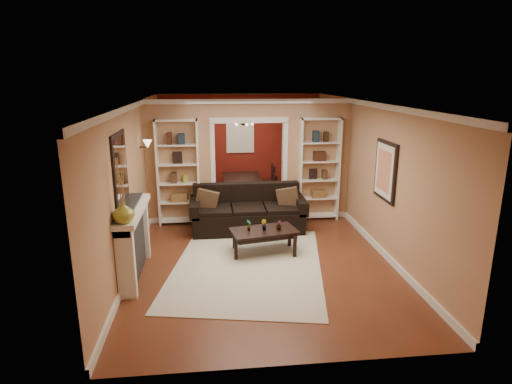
{
  "coord_description": "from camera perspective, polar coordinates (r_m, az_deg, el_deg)",
  "views": [
    {
      "loc": [
        -0.85,
        -8.09,
        3.16
      ],
      "look_at": [
        -0.06,
        -0.8,
        1.17
      ],
      "focal_mm": 30.0,
      "sensor_mm": 36.0,
      "label": 1
    }
  ],
  "objects": [
    {
      "name": "fireplace",
      "position": [
        7.19,
        -15.79,
        -6.49
      ],
      "size": [
        0.32,
        1.7,
        1.16
      ],
      "primitive_type": "cube",
      "color": "white",
      "rests_on": "floor"
    },
    {
      "name": "bookshelf_left",
      "position": [
        9.37,
        -10.33,
        2.52
      ],
      "size": [
        0.9,
        0.3,
        2.3
      ],
      "primitive_type": "cube",
      "color": "white",
      "rests_on": "floor"
    },
    {
      "name": "floor",
      "position": [
        8.73,
        -0.17,
        -6.07
      ],
      "size": [
        8.0,
        8.0,
        0.0
      ],
      "primitive_type": "plane",
      "color": "brown",
      "rests_on": "ground"
    },
    {
      "name": "wall_back",
      "position": [
        12.25,
        -2.14,
        6.66
      ],
      "size": [
        8.0,
        0.0,
        8.0
      ],
      "primitive_type": "plane",
      "rotation": [
        1.57,
        0.0,
        0.0
      ],
      "color": "tan",
      "rests_on": "ground"
    },
    {
      "name": "coffee_table",
      "position": [
        7.92,
        1.04,
        -6.6
      ],
      "size": [
        1.28,
        0.86,
        0.45
      ],
      "primitive_type": "cube",
      "rotation": [
        0.0,
        0.0,
        0.2
      ],
      "color": "black",
      "rests_on": "floor"
    },
    {
      "name": "dining_chair_sw",
      "position": [
        11.28,
        -4.54,
        1.0
      ],
      "size": [
        0.5,
        0.5,
        0.82
      ],
      "primitive_type": "cube",
      "rotation": [
        0.0,
        0.0,
        1.86
      ],
      "color": "black",
      "rests_on": "floor"
    },
    {
      "name": "dining_window",
      "position": [
        12.16,
        -2.13,
        7.54
      ],
      "size": [
        0.78,
        0.03,
        0.98
      ],
      "primitive_type": "cube",
      "color": "#8CA5CC",
      "rests_on": "wall_back"
    },
    {
      "name": "chandelier",
      "position": [
        10.88,
        -1.68,
        9.14
      ],
      "size": [
        0.5,
        0.5,
        0.3
      ],
      "primitive_type": "cube",
      "color": "#362B18",
      "rests_on": "ceiling"
    },
    {
      "name": "area_rug",
      "position": [
        7.51,
        -1.09,
        -9.68
      ],
      "size": [
        3.09,
        3.88,
        0.01
      ],
      "primitive_type": "cube",
      "rotation": [
        0.0,
        0.0,
        -0.19
      ],
      "color": "beige",
      "rests_on": "floor"
    },
    {
      "name": "wall_sconce",
      "position": [
        8.84,
        -14.64,
        6.02
      ],
      "size": [
        0.18,
        0.18,
        0.22
      ],
      "primitive_type": "cube",
      "color": "#FFE0A5",
      "rests_on": "wall_left"
    },
    {
      "name": "plant_left",
      "position": [
        7.78,
        -0.97,
        -4.43
      ],
      "size": [
        0.12,
        0.13,
        0.21
      ],
      "primitive_type": "imported",
      "rotation": [
        0.0,
        0.0,
        1.1
      ],
      "color": "#336626",
      "rests_on": "coffee_table"
    },
    {
      "name": "wall_front",
      "position": [
        4.55,
        5.15,
        -8.34
      ],
      "size": [
        8.0,
        0.0,
        8.0
      ],
      "primitive_type": "plane",
      "rotation": [
        -1.57,
        0.0,
        0.0
      ],
      "color": "tan",
      "rests_on": "ground"
    },
    {
      "name": "wall_left",
      "position": [
        8.41,
        -15.62,
        2.16
      ],
      "size": [
        0.0,
        8.0,
        8.0
      ],
      "primitive_type": "plane",
      "rotation": [
        1.57,
        0.0,
        1.57
      ],
      "color": "tan",
      "rests_on": "ground"
    },
    {
      "name": "red_back_panel",
      "position": [
        12.23,
        -2.13,
        6.5
      ],
      "size": [
        4.44,
        0.04,
        2.64
      ],
      "primitive_type": "cube",
      "color": "maroon",
      "rests_on": "floor"
    },
    {
      "name": "dining_table",
      "position": [
        11.04,
        -1.63,
        0.2
      ],
      "size": [
        1.78,
        0.99,
        0.62
      ],
      "primitive_type": "imported",
      "rotation": [
        0.0,
        0.0,
        1.57
      ],
      "color": "black",
      "rests_on": "floor"
    },
    {
      "name": "partition_wall",
      "position": [
        9.5,
        -0.93,
        4.18
      ],
      "size": [
        4.5,
        0.15,
        2.7
      ],
      "primitive_type": "cube",
      "color": "tan",
      "rests_on": "floor"
    },
    {
      "name": "vase",
      "position": [
        6.29,
        -17.27,
        -2.55
      ],
      "size": [
        0.32,
        0.32,
        0.32
      ],
      "primitive_type": "imported",
      "rotation": [
        0.0,
        0.0,
        0.04
      ],
      "color": "olive",
      "rests_on": "fireplace"
    },
    {
      "name": "dining_chair_ne",
      "position": [
        10.78,
        1.41,
        0.37
      ],
      "size": [
        0.49,
        0.49,
        0.82
      ],
      "primitive_type": "cube",
      "rotation": [
        0.0,
        0.0,
        -1.82
      ],
      "color": "black",
      "rests_on": "floor"
    },
    {
      "name": "bookshelf_right",
      "position": [
        9.64,
        8.39,
        2.97
      ],
      "size": [
        0.9,
        0.3,
        2.3
      ],
      "primitive_type": "cube",
      "color": "white",
      "rests_on": "floor"
    },
    {
      "name": "dining_chair_nw",
      "position": [
        10.68,
        -4.44,
        0.42
      ],
      "size": [
        0.58,
        0.58,
        0.9
      ],
      "primitive_type": "cube",
      "rotation": [
        0.0,
        0.0,
        1.96
      ],
      "color": "black",
      "rests_on": "floor"
    },
    {
      "name": "framed_art",
      "position": [
        7.89,
        16.81,
        2.73
      ],
      "size": [
        0.04,
        0.85,
        1.05
      ],
      "primitive_type": "cube",
      "color": "black",
      "rests_on": "wall_right"
    },
    {
      "name": "mirror",
      "position": [
        6.87,
        -17.66,
        3.02
      ],
      "size": [
        0.03,
        0.95,
        1.1
      ],
      "primitive_type": "cube",
      "color": "silver",
      "rests_on": "wall_left"
    },
    {
      "name": "plant_right",
      "position": [
        7.85,
        3.05,
        -4.4
      ],
      "size": [
        0.1,
        0.1,
        0.17
      ],
      "primitive_type": "imported",
      "rotation": [
        0.0,
        0.0,
        4.73
      ],
      "color": "#336626",
      "rests_on": "coffee_table"
    },
    {
      "name": "sofa",
      "position": [
        8.99,
        -1.09,
        -2.27
      ],
      "size": [
        2.4,
        1.04,
        0.94
      ],
      "primitive_type": "cube",
      "color": "black",
      "rests_on": "floor"
    },
    {
      "name": "ceiling",
      "position": [
        8.15,
        -0.18,
        11.92
      ],
      "size": [
        8.0,
        8.0,
        0.0
      ],
      "primitive_type": "plane",
      "rotation": [
        3.14,
        0.0,
        0.0
      ],
      "color": "white",
      "rests_on": "ground"
    },
    {
      "name": "pillow_right",
      "position": [
        9.02,
        4.31,
        -0.85
      ],
      "size": [
        0.46,
        0.25,
        0.44
      ],
      "primitive_type": "cube",
      "rotation": [
        0.0,
        0.0,
        -0.3
      ],
      "color": "brown",
      "rests_on": "sofa"
    },
    {
      "name": "wall_right",
      "position": [
        8.85,
        14.49,
        2.87
      ],
      "size": [
        0.0,
        8.0,
        8.0
      ],
      "primitive_type": "plane",
      "rotation": [
        1.57,
        0.0,
        -1.57
      ],
      "color": "tan",
      "rests_on": "ground"
    },
    {
      "name": "pillow_left",
      "position": [
        8.87,
        -6.56,
        -1.17
      ],
      "size": [
        0.46,
        0.2,
        0.44
      ],
      "primitive_type": "cube",
      "rotation": [
        0.0,
        0.0,
        -0.18
      ],
      "color": "brown",
      "rests_on": "sofa"
    },
    {
      "name": "dining_chair_se",
      "position": [
        11.34,
        1.02,
        1.42
      ],
      "size": [
        0.57,
        0.57,
        0.93
      ],
      "primitive_type": "cube",
      "rotation": [
        0.0,
        0.0,
        -1.29
      ],
      "color": "black",
      "rests_on": "floor"
    },
    {
      "name": "plant_center",
      "position": [
        7.81,
        1.05,
        -4.4
      ],
      "size": [
        0.13,
        0.14,
        0.2
      ],
      "primitive_type": "imported",
      "rotation": [
        0.0,
        0.0,
        2.15
      ],
      "color": "#336626",
      "rests_on": "coffee_table"
    }
  ]
}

